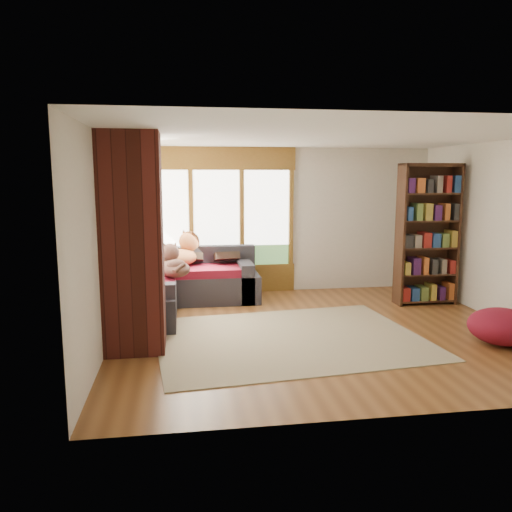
{
  "coord_description": "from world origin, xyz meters",
  "views": [
    {
      "loc": [
        -1.82,
        -6.38,
        2.09
      ],
      "look_at": [
        -0.77,
        0.66,
        0.95
      ],
      "focal_mm": 35.0,
      "sensor_mm": 36.0,
      "label": 1
    }
  ],
  "objects_px": {
    "dog_tan": "(179,255)",
    "bookshelf": "(428,235)",
    "pouf": "(502,325)",
    "dog_brindle": "(173,266)",
    "area_rug": "(289,338)",
    "sectional_sofa": "(175,287)",
    "brick_chimney": "(133,243)"
  },
  "relations": [
    {
      "from": "dog_tan",
      "to": "bookshelf",
      "type": "bearing_deg",
      "value": -55.96
    },
    {
      "from": "bookshelf",
      "to": "dog_tan",
      "type": "height_order",
      "value": "bookshelf"
    },
    {
      "from": "pouf",
      "to": "dog_brindle",
      "type": "relative_size",
      "value": 1.0
    },
    {
      "from": "dog_brindle",
      "to": "dog_tan",
      "type": "bearing_deg",
      "value": -20.15
    },
    {
      "from": "area_rug",
      "to": "bookshelf",
      "type": "relative_size",
      "value": 1.48
    },
    {
      "from": "sectional_sofa",
      "to": "brick_chimney",
      "type": "bearing_deg",
      "value": -106.02
    },
    {
      "from": "dog_tan",
      "to": "dog_brindle",
      "type": "relative_size",
      "value": 1.21
    },
    {
      "from": "sectional_sofa",
      "to": "bookshelf",
      "type": "bearing_deg",
      "value": -10.87
    },
    {
      "from": "sectional_sofa",
      "to": "area_rug",
      "type": "relative_size",
      "value": 0.65
    },
    {
      "from": "brick_chimney",
      "to": "bookshelf",
      "type": "bearing_deg",
      "value": 18.68
    },
    {
      "from": "area_rug",
      "to": "dog_tan",
      "type": "xyz_separation_m",
      "value": [
        -1.4,
        2.24,
        0.78
      ]
    },
    {
      "from": "pouf",
      "to": "dog_tan",
      "type": "height_order",
      "value": "dog_tan"
    },
    {
      "from": "brick_chimney",
      "to": "bookshelf",
      "type": "xyz_separation_m",
      "value": [
        4.54,
        1.53,
        -0.15
      ]
    },
    {
      "from": "area_rug",
      "to": "dog_tan",
      "type": "relative_size",
      "value": 3.38
    },
    {
      "from": "sectional_sofa",
      "to": "bookshelf",
      "type": "relative_size",
      "value": 0.96
    },
    {
      "from": "pouf",
      "to": "dog_tan",
      "type": "distance_m",
      "value": 4.93
    },
    {
      "from": "area_rug",
      "to": "dog_tan",
      "type": "distance_m",
      "value": 2.76
    },
    {
      "from": "pouf",
      "to": "area_rug",
      "type": "bearing_deg",
      "value": 167.46
    },
    {
      "from": "bookshelf",
      "to": "dog_brindle",
      "type": "xyz_separation_m",
      "value": [
        -4.1,
        -0.04,
        -0.41
      ]
    },
    {
      "from": "bookshelf",
      "to": "pouf",
      "type": "relative_size",
      "value": 2.78
    },
    {
      "from": "sectional_sofa",
      "to": "area_rug",
      "type": "distance_m",
      "value": 2.49
    },
    {
      "from": "dog_tan",
      "to": "dog_brindle",
      "type": "distance_m",
      "value": 0.83
    },
    {
      "from": "pouf",
      "to": "dog_brindle",
      "type": "height_order",
      "value": "dog_brindle"
    },
    {
      "from": "bookshelf",
      "to": "dog_brindle",
      "type": "bearing_deg",
      "value": -179.48
    },
    {
      "from": "area_rug",
      "to": "dog_brindle",
      "type": "bearing_deg",
      "value": 136.46
    },
    {
      "from": "area_rug",
      "to": "dog_brindle",
      "type": "distance_m",
      "value": 2.19
    },
    {
      "from": "bookshelf",
      "to": "dog_tan",
      "type": "distance_m",
      "value": 4.1
    },
    {
      "from": "area_rug",
      "to": "bookshelf",
      "type": "distance_m",
      "value": 3.2
    },
    {
      "from": "sectional_sofa",
      "to": "bookshelf",
      "type": "xyz_separation_m",
      "value": [
        4.09,
        -0.51,
        0.85
      ]
    },
    {
      "from": "pouf",
      "to": "bookshelf",
      "type": "bearing_deg",
      "value": 89.99
    },
    {
      "from": "bookshelf",
      "to": "dog_tan",
      "type": "relative_size",
      "value": 2.29
    },
    {
      "from": "area_rug",
      "to": "dog_brindle",
      "type": "xyz_separation_m",
      "value": [
        -1.49,
        1.42,
        0.74
      ]
    }
  ]
}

